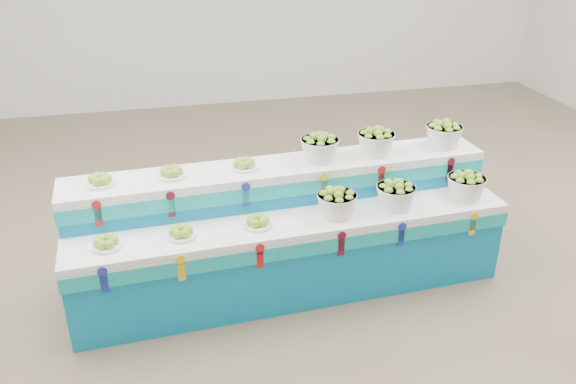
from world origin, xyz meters
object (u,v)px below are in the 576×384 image
at_px(basket_lower_left, 337,202).
at_px(basket_upper_right, 444,134).
at_px(display_stand, 288,231).
at_px(plate_upper_mid, 171,171).

relative_size(basket_lower_left, basket_upper_right, 1.00).
xyz_separation_m(display_stand, basket_lower_left, (0.35, -0.21, 0.33)).
distance_m(basket_lower_left, plate_upper_mid, 1.33).
height_order(plate_upper_mid, basket_upper_right, basket_upper_right).
relative_size(display_stand, plate_upper_mid, 16.02).
relative_size(display_stand, basket_lower_left, 11.23).
height_order(basket_lower_left, basket_upper_right, basket_upper_right).
bearing_deg(basket_lower_left, display_stand, 149.33).
xyz_separation_m(display_stand, basket_upper_right, (1.49, 0.28, 0.63)).
relative_size(basket_lower_left, plate_upper_mid, 1.43).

